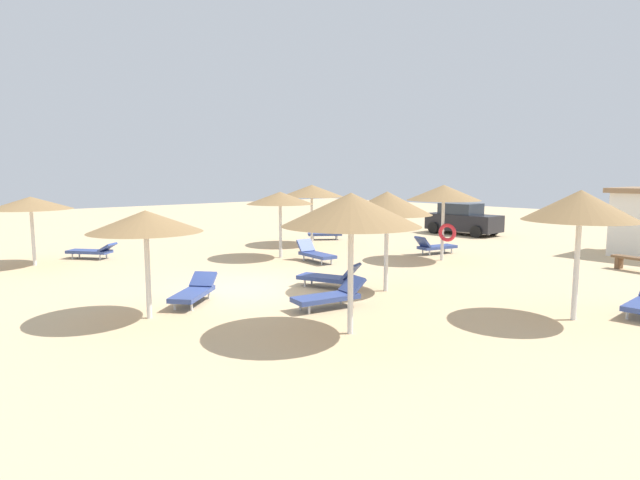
{
  "coord_description": "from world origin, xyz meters",
  "views": [
    {
      "loc": [
        12.58,
        -7.98,
        3.35
      ],
      "look_at": [
        0.0,
        3.0,
        1.2
      ],
      "focal_mm": 29.0,
      "sensor_mm": 36.0,
      "label": 1
    }
  ],
  "objects": [
    {
      "name": "ground_plane",
      "position": [
        0.0,
        0.0,
        0.0
      ],
      "size": [
        80.0,
        80.0,
        0.0
      ],
      "primitive_type": "plane",
      "color": "#D1B284"
    },
    {
      "name": "parasol_0",
      "position": [
        -6.02,
        7.74,
        2.54
      ],
      "size": [
        3.02,
        3.02,
        2.83
      ],
      "color": "silver",
      "rests_on": "ground"
    },
    {
      "name": "parasol_1",
      "position": [
        -3.89,
        4.3,
        2.38
      ],
      "size": [
        2.67,
        2.67,
        2.64
      ],
      "color": "silver",
      "rests_on": "ground"
    },
    {
      "name": "parasol_2",
      "position": [
        -8.42,
        -3.59,
        2.28
      ],
      "size": [
        2.86,
        2.86,
        2.53
      ],
      "color": "silver",
      "rests_on": "ground"
    },
    {
      "name": "parasol_3",
      "position": [
        0.75,
        8.65,
        2.6
      ],
      "size": [
        2.82,
        2.82,
        2.93
      ],
      "color": "silver",
      "rests_on": "ground"
    },
    {
      "name": "parasol_4",
      "position": [
        5.05,
        -0.56,
        2.61
      ],
      "size": [
        2.89,
        2.89,
        2.97
      ],
      "color": "silver",
      "rests_on": "ground"
    },
    {
      "name": "parasol_5",
      "position": [
        2.87,
        3.0,
        2.52
      ],
      "size": [
        2.55,
        2.55,
        2.85
      ],
      "color": "silver",
      "rests_on": "ground"
    },
    {
      "name": "parasol_6",
      "position": [
        1.12,
        -3.27,
        2.26
      ],
      "size": [
        2.58,
        2.58,
        2.52
      ],
      "color": "silver",
      "rests_on": "ground"
    },
    {
      "name": "parasol_7",
      "position": [
        7.7,
        4.05,
        2.64
      ],
      "size": [
        2.52,
        2.52,
        2.99
      ],
      "color": "silver",
      "rests_on": "ground"
    },
    {
      "name": "lounger_0",
      "position": [
        -6.88,
        9.51,
        0.32
      ],
      "size": [
        1.59,
        1.89,
        0.78
      ],
      "color": "#33478C",
      "rests_on": "ground"
    },
    {
      "name": "lounger_1",
      "position": [
        -2.22,
        4.7,
        0.32
      ],
      "size": [
        1.91,
        0.84,
        0.8
      ],
      "color": "#33478C",
      "rests_on": "ground"
    },
    {
      "name": "lounger_2",
      "position": [
        -8.58,
        -1.49,
        0.31
      ],
      "size": [
        1.89,
        1.7,
        0.65
      ],
      "color": "#33478C",
      "rests_on": "ground"
    },
    {
      "name": "lounger_3",
      "position": [
        -0.4,
        9.75,
        0.32
      ],
      "size": [
        1.02,
        1.95,
        0.78
      ],
      "color": "#33478C",
      "rests_on": "ground"
    },
    {
      "name": "lounger_4",
      "position": [
        3.23,
        0.52,
        0.32
      ],
      "size": [
        0.97,
        1.97,
        0.73
      ],
      "color": "#33478C",
      "rests_on": "ground"
    },
    {
      "name": "lounger_5",
      "position": [
        1.53,
        2.07,
        0.32
      ],
      "size": [
        1.96,
        1.28,
        0.78
      ],
      "color": "#33478C",
      "rests_on": "ground"
    },
    {
      "name": "lounger_6",
      "position": [
        0.53,
        -1.81,
        0.31
      ],
      "size": [
        1.73,
        1.86,
        0.68
      ],
      "color": "#33478C",
      "rests_on": "ground"
    },
    {
      "name": "bench_0",
      "position": [
        6.5,
        11.79,
        0.35
      ],
      "size": [
        1.55,
        0.66,
        0.49
      ],
      "color": "brown",
      "rests_on": "ground"
    },
    {
      "name": "parked_car",
      "position": [
        -3.72,
        16.77,
        0.82
      ],
      "size": [
        4.02,
        2.02,
        1.72
      ],
      "color": "black",
      "rests_on": "ground"
    }
  ]
}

